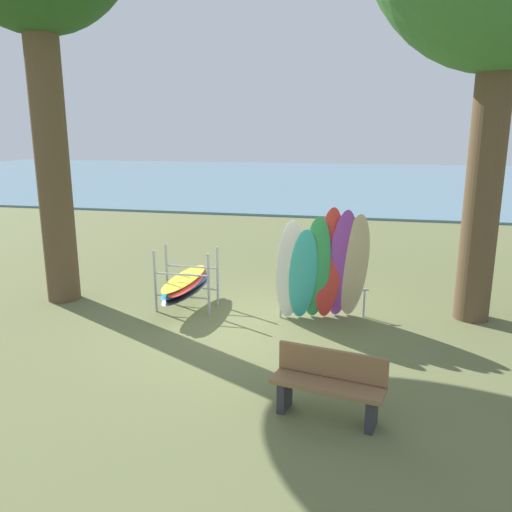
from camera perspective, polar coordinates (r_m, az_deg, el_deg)
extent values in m
plane|color=#60663D|center=(9.41, -1.16, -8.15)|extent=(80.00, 80.00, 0.00)
cube|color=slate|center=(39.23, 9.58, 8.44)|extent=(80.00, 36.00, 0.10)
cylinder|color=brown|center=(11.28, -21.80, 11.00)|extent=(0.67, 0.67, 6.32)
cylinder|color=brown|center=(10.23, 24.15, 8.99)|extent=(0.64, 0.64, 5.75)
ellipsoid|color=white|center=(9.42, 3.80, -1.68)|extent=(0.68, 0.78, 2.02)
ellipsoid|color=#38B2AD|center=(9.48, 5.22, -2.14)|extent=(0.68, 0.75, 1.85)
ellipsoid|color=#339E56|center=(9.49, 6.65, -1.43)|extent=(0.67, 0.80, 2.08)
ellipsoid|color=red|center=(9.52, 8.07, -0.97)|extent=(0.67, 0.73, 2.22)
ellipsoid|color=purple|center=(9.59, 9.46, -1.04)|extent=(0.71, 0.85, 2.19)
ellipsoid|color=#C6B289|center=(9.66, 10.82, -1.23)|extent=(0.69, 0.82, 2.11)
cylinder|color=#9EA0A5|center=(9.90, 2.73, -5.35)|extent=(0.04, 0.04, 0.55)
cylinder|color=#9EA0A5|center=(10.14, 11.89, -5.17)|extent=(0.04, 0.04, 0.55)
cylinder|color=#9EA0A5|center=(9.90, 7.41, -3.77)|extent=(1.73, 0.47, 0.04)
cylinder|color=#9EA0A5|center=(10.31, -11.13, -2.79)|extent=(0.05, 0.05, 1.25)
cylinder|color=#9EA0A5|center=(9.92, -5.29, -3.22)|extent=(0.05, 0.05, 1.25)
cylinder|color=#9EA0A5|center=(10.84, -9.87, -1.92)|extent=(0.05, 0.05, 1.25)
cylinder|color=#9EA0A5|center=(10.47, -4.29, -2.29)|extent=(0.05, 0.05, 1.25)
cylinder|color=#9EA0A5|center=(10.18, -8.21, -4.49)|extent=(1.10, 0.04, 0.04)
cylinder|color=#9EA0A5|center=(10.05, -8.30, -2.05)|extent=(1.10, 0.04, 0.04)
cylinder|color=#9EA0A5|center=(10.72, -7.08, -3.52)|extent=(1.10, 0.04, 0.04)
cylinder|color=#9EA0A5|center=(10.60, -7.15, -1.20)|extent=(1.10, 0.04, 0.04)
ellipsoid|color=white|center=(10.43, -7.55, -3.75)|extent=(0.67, 2.13, 0.06)
ellipsoid|color=black|center=(10.41, -7.53, -3.44)|extent=(0.53, 2.11, 0.06)
ellipsoid|color=#2D8ED1|center=(10.40, -7.62, -3.11)|extent=(0.66, 2.13, 0.06)
ellipsoid|color=red|center=(10.38, -7.55, -2.80)|extent=(0.60, 2.12, 0.06)
ellipsoid|color=yellow|center=(10.38, -7.92, -2.46)|extent=(0.51, 2.10, 0.06)
cube|color=#2D2D33|center=(6.85, 3.20, -15.03)|extent=(0.16, 0.33, 0.42)
cube|color=#2D2D33|center=(6.60, 12.73, -16.61)|extent=(0.16, 0.33, 0.42)
cube|color=olive|center=(6.59, 7.93, -14.04)|extent=(1.45, 0.67, 0.06)
cube|color=olive|center=(6.65, 8.43, -11.68)|extent=(1.38, 0.34, 0.36)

